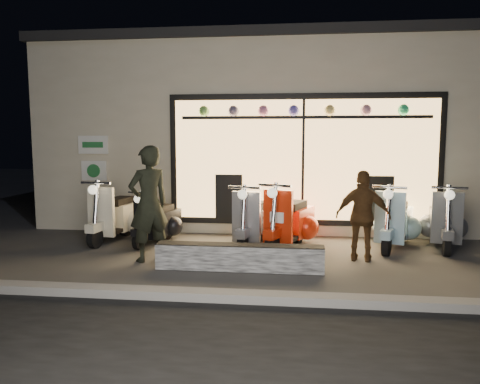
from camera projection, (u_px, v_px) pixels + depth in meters
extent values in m
plane|color=#383533|center=(255.00, 259.00, 7.73)|extent=(40.00, 40.00, 0.00)
cube|color=slate|center=(240.00, 297.00, 5.75)|extent=(40.00, 0.25, 0.12)
cube|color=beige|center=(271.00, 137.00, 12.42)|extent=(10.00, 6.00, 4.00)
cube|color=black|center=(272.00, 56.00, 12.17)|extent=(10.20, 6.20, 0.20)
cube|color=black|center=(303.00, 160.00, 9.40)|extent=(5.45, 0.06, 2.65)
cube|color=#FFBF6B|center=(303.00, 160.00, 9.36)|extent=(5.20, 0.04, 2.40)
cube|color=black|center=(304.00, 117.00, 9.22)|extent=(4.90, 0.06, 0.06)
cube|color=white|center=(93.00, 145.00, 9.86)|extent=(0.65, 0.04, 0.38)
cube|color=white|center=(94.00, 171.00, 9.93)|extent=(0.55, 0.04, 0.42)
cube|color=black|center=(239.00, 257.00, 7.08)|extent=(2.54, 0.28, 0.40)
cylinder|color=black|center=(243.00, 244.00, 8.04)|extent=(0.17, 0.39, 0.37)
cylinder|color=black|center=(258.00, 231.00, 9.08)|extent=(0.19, 0.39, 0.37)
cube|color=#A5A4A9|center=(246.00, 217.00, 8.21)|extent=(0.51, 0.16, 0.90)
cube|color=#A5A4A9|center=(257.00, 221.00, 8.95)|extent=(0.59, 0.84, 0.51)
cube|color=black|center=(256.00, 206.00, 8.81)|extent=(0.41, 0.66, 0.13)
sphere|color=#FFF2CC|center=(242.00, 195.00, 7.93)|extent=(0.19, 0.19, 0.16)
cylinder|color=black|center=(272.00, 245.00, 7.90)|extent=(0.25, 0.40, 0.39)
cylinder|color=black|center=(297.00, 233.00, 8.90)|extent=(0.27, 0.41, 0.39)
cube|color=red|center=(278.00, 217.00, 8.06)|extent=(0.52, 0.27, 0.94)
cube|color=red|center=(295.00, 221.00, 8.77)|extent=(0.74, 0.92, 0.53)
cube|color=black|center=(293.00, 205.00, 8.64)|extent=(0.54, 0.72, 0.14)
sphere|color=#FFF2CC|center=(272.00, 193.00, 7.79)|extent=(0.22, 0.22, 0.17)
cylinder|color=black|center=(139.00, 241.00, 8.37)|extent=(0.18, 0.34, 0.33)
cylinder|color=black|center=(167.00, 231.00, 9.27)|extent=(0.20, 0.35, 0.33)
cube|color=black|center=(145.00, 218.00, 8.52)|extent=(0.45, 0.18, 0.80)
cube|color=black|center=(164.00, 221.00, 9.16)|extent=(0.57, 0.76, 0.45)
cube|color=black|center=(161.00, 208.00, 9.04)|extent=(0.40, 0.59, 0.12)
sphere|color=#FFF2CC|center=(138.00, 199.00, 8.28)|extent=(0.18, 0.18, 0.15)
cylinder|color=black|center=(95.00, 238.00, 8.49)|extent=(0.17, 0.40, 0.38)
cylinder|color=black|center=(126.00, 226.00, 9.57)|extent=(0.19, 0.40, 0.38)
cube|color=beige|center=(101.00, 212.00, 8.66)|extent=(0.53, 0.15, 0.93)
cube|color=beige|center=(123.00, 216.00, 9.44)|extent=(0.58, 0.85, 0.52)
cube|color=black|center=(119.00, 201.00, 9.29)|extent=(0.40, 0.67, 0.14)
sphere|color=#FFF2CC|center=(93.00, 190.00, 8.37)|extent=(0.19, 0.19, 0.17)
cylinder|color=black|center=(386.00, 245.00, 7.93)|extent=(0.24, 0.39, 0.38)
cylinder|color=black|center=(397.00, 233.00, 8.91)|extent=(0.26, 0.40, 0.38)
cube|color=#8FB9CB|center=(390.00, 218.00, 8.09)|extent=(0.51, 0.26, 0.91)
cube|color=#8FB9CB|center=(397.00, 222.00, 8.79)|extent=(0.72, 0.90, 0.51)
cube|color=black|center=(396.00, 206.00, 8.65)|extent=(0.51, 0.69, 0.13)
sphere|color=#FFF2CC|center=(388.00, 194.00, 7.82)|extent=(0.22, 0.22, 0.17)
cylinder|color=black|center=(447.00, 245.00, 7.92)|extent=(0.19, 0.39, 0.38)
cylinder|color=black|center=(442.00, 233.00, 8.96)|extent=(0.21, 0.40, 0.38)
cube|color=#525559|center=(447.00, 218.00, 8.08)|extent=(0.51, 0.18, 0.91)
cube|color=#525559|center=(443.00, 222.00, 8.82)|extent=(0.62, 0.86, 0.51)
cube|color=black|center=(444.00, 206.00, 8.68)|extent=(0.43, 0.67, 0.13)
sphere|color=#FFF2CC|center=(450.00, 195.00, 7.81)|extent=(0.20, 0.20, 0.17)
imported|color=black|center=(149.00, 204.00, 7.55)|extent=(0.81, 0.80, 1.88)
imported|color=brown|center=(363.00, 216.00, 7.56)|extent=(0.92, 0.52, 1.48)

